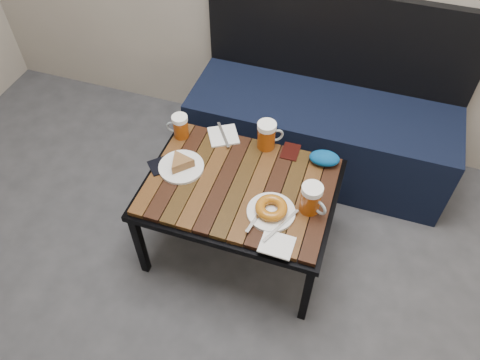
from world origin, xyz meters
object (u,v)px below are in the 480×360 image
(beer_mug_left, at_px, (180,126))
(passport_navy, at_px, (164,164))
(beer_mug_right, at_px, (311,199))
(plate_bagel, at_px, (271,210))
(passport_burgundy, at_px, (290,151))
(plate_pie, at_px, (181,164))
(bench, at_px, (321,127))
(knit_pouch, at_px, (324,158))
(cafe_table, at_px, (240,191))
(beer_mug_centre, at_px, (267,135))

(beer_mug_left, distance_m, passport_navy, 0.21)
(beer_mug_right, distance_m, passport_navy, 0.68)
(plate_bagel, height_order, passport_burgundy, plate_bagel)
(plate_bagel, bearing_deg, plate_pie, 165.45)
(bench, bearing_deg, knit_pouch, -79.79)
(beer_mug_right, bearing_deg, passport_navy, -153.35)
(beer_mug_left, xyz_separation_m, beer_mug_right, (0.68, -0.24, 0.01))
(cafe_table, height_order, beer_mug_right, beer_mug_right)
(beer_mug_left, xyz_separation_m, beer_mug_centre, (0.41, 0.06, 0.01))
(bench, bearing_deg, plate_pie, -127.18)
(cafe_table, bearing_deg, beer_mug_right, -7.08)
(beer_mug_left, distance_m, plate_bagel, 0.62)
(beer_mug_left, height_order, beer_mug_centre, beer_mug_centre)
(cafe_table, height_order, beer_mug_centre, beer_mug_centre)
(beer_mug_right, height_order, passport_burgundy, beer_mug_right)
(plate_bagel, height_order, knit_pouch, knit_pouch)
(beer_mug_left, distance_m, plate_pie, 0.21)
(passport_navy, bearing_deg, cafe_table, 45.38)
(passport_navy, bearing_deg, plate_bagel, 33.93)
(beer_mug_left, height_order, plate_bagel, beer_mug_left)
(plate_pie, relative_size, knit_pouch, 1.48)
(passport_burgundy, height_order, knit_pouch, knit_pouch)
(plate_bagel, bearing_deg, beer_mug_centre, 109.00)
(knit_pouch, bearing_deg, beer_mug_centre, 175.60)
(beer_mug_left, bearing_deg, cafe_table, 144.55)
(bench, relative_size, passport_burgundy, 12.96)
(passport_navy, bearing_deg, plate_pie, 50.21)
(beer_mug_centre, xyz_separation_m, passport_navy, (-0.40, -0.26, -0.07))
(beer_mug_right, relative_size, plate_pie, 0.69)
(beer_mug_left, bearing_deg, passport_navy, 84.28)
(beer_mug_right, height_order, passport_navy, beer_mug_right)
(knit_pouch, bearing_deg, passport_navy, -160.68)
(bench, xyz_separation_m, passport_navy, (-0.60, -0.69, 0.20))
(plate_bagel, relative_size, passport_navy, 1.91)
(beer_mug_left, relative_size, passport_burgundy, 1.11)
(passport_burgundy, bearing_deg, knit_pouch, -7.75)
(bench, distance_m, passport_burgundy, 0.48)
(beer_mug_centre, distance_m, plate_pie, 0.41)
(beer_mug_right, distance_m, passport_burgundy, 0.35)
(bench, distance_m, passport_navy, 0.94)
(bench, height_order, passport_burgundy, bench)
(beer_mug_centre, relative_size, passport_burgundy, 1.30)
(cafe_table, distance_m, beer_mug_left, 0.43)
(beer_mug_centre, relative_size, beer_mug_right, 1.00)
(bench, bearing_deg, passport_navy, -130.96)
(cafe_table, relative_size, plate_bagel, 3.28)
(plate_pie, bearing_deg, passport_navy, -175.50)
(plate_bagel, bearing_deg, cafe_table, 147.55)
(cafe_table, height_order, beer_mug_left, beer_mug_left)
(beer_mug_centre, height_order, plate_pie, beer_mug_centre)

